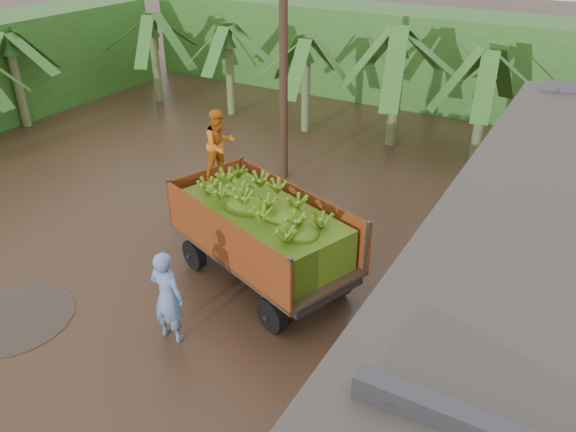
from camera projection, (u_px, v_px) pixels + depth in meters
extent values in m
plane|color=black|center=(189.00, 316.00, 11.22)|extent=(100.00, 100.00, 0.00)
cube|color=#2D661E|center=(390.00, 54.00, 23.37)|extent=(22.00, 3.00, 3.60)
cube|color=#47474C|center=(191.00, 211.00, 14.01)|extent=(1.61, 0.67, 0.11)
imported|color=orange|center=(220.00, 145.00, 11.96)|extent=(0.81, 0.91, 1.56)
imported|color=#6B8EC3|center=(167.00, 296.00, 10.24)|extent=(0.70, 0.47, 1.89)
cylinder|color=#47301E|center=(283.00, 32.00, 14.99)|extent=(0.24, 0.24, 8.47)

